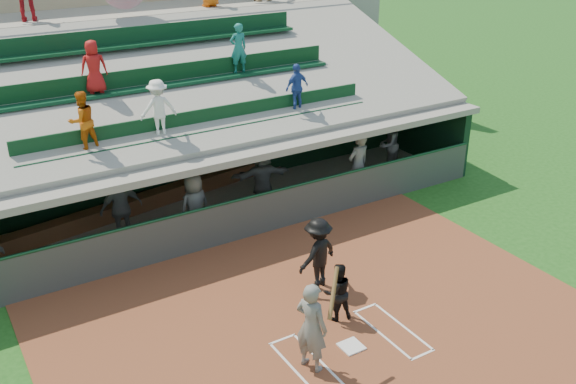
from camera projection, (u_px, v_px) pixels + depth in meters
ground at (351, 348)px, 12.45m from camera, size 100.00×100.00×0.00m
dirt_slab at (336, 334)px, 12.83m from camera, size 11.00×9.00×0.02m
home_plate at (351, 346)px, 12.43m from camera, size 0.43×0.43×0.03m
batters_box_chalk at (351, 347)px, 12.44m from camera, size 2.65×1.85×0.01m
dugout_floor at (206, 214)px, 17.68m from camera, size 16.00×3.50×0.04m
concourse_slab at (120, 80)px, 21.98m from camera, size 20.00×3.00×4.60m
grandstand at (150, 102)px, 19.67m from camera, size 20.40×10.40×7.80m
batter_at_plate at (312, 326)px, 11.55m from camera, size 0.95×0.80×1.95m
catcher at (337, 292)px, 13.05m from camera, size 0.70×0.59×1.26m
home_umpire at (318, 253)px, 14.08m from camera, size 1.19×0.87×1.66m
dugout_bench at (179, 191)px, 18.55m from camera, size 13.99×2.90×0.42m
dugout_player_b at (121, 208)px, 15.89m from camera, size 1.10×0.50×1.85m
dugout_player_c at (195, 206)px, 16.14m from camera, size 0.93×0.71×1.71m
dugout_player_d at (262, 178)px, 17.66m from camera, size 1.74×0.84×1.80m
dugout_player_e at (358, 166)px, 18.18m from camera, size 0.79×0.57×2.00m
dugout_player_f at (388, 145)px, 20.03m from camera, size 1.08×0.97×1.82m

